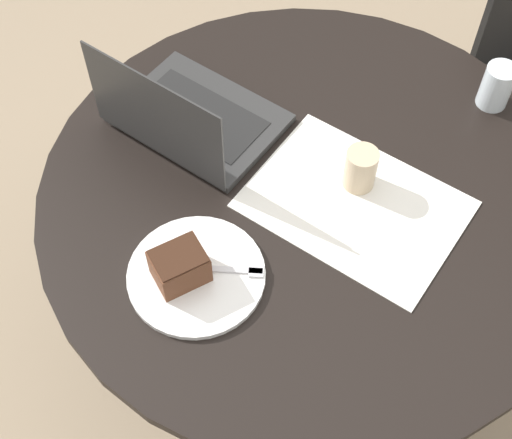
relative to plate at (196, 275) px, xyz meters
The scene contains 9 objects.
ground_plane 0.79m from the plate, 85.63° to the left, with size 12.00×12.00×0.00m, color gray.
dining_table 0.34m from the plate, 85.63° to the left, with size 1.11×1.11×0.73m.
paper_document 0.35m from the plate, 71.17° to the left, with size 0.45×0.35×0.00m.
plate is the anchor object (origin of this frame).
cake_slice 0.05m from the plate, 127.78° to the right, with size 0.10×0.11×0.07m.
fork 0.06m from the plate, 50.02° to the left, with size 0.14×0.12×0.00m.
coffee_glass 0.39m from the plate, 77.36° to the left, with size 0.06×0.06×0.09m.
water_glass 0.77m from the plate, 78.09° to the left, with size 0.07×0.07×0.10m.
laptop 0.37m from the plate, 137.75° to the left, with size 0.37×0.29×0.23m.
Camera 1 is at (0.51, -0.71, 1.89)m, focal length 50.00 mm.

